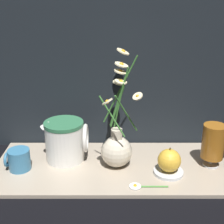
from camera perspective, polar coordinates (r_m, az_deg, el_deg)
The scene contains 9 objects.
ground_plane at distance 1.08m, azimuth -0.24°, elevation -10.24°, with size 6.00×6.00×0.00m, color black.
shelf at distance 1.08m, azimuth -0.24°, elevation -9.96°, with size 0.79×0.34×0.01m.
vase_with_flowers at distance 1.04m, azimuth 0.63°, elevation -6.34°, with size 0.13×0.23×0.38m.
yellow_mug at distance 1.08m, azimuth -16.94°, elevation -8.33°, with size 0.08×0.07×0.07m.
ceramic_pitcher at distance 1.09m, azimuth -8.78°, elevation -4.95°, with size 0.16×0.13×0.15m.
tea_glass at distance 1.09m, azimuth 17.75°, elevation -5.23°, with size 0.07×0.07×0.15m.
saucer_plate at distance 1.05m, azimuth 10.02°, elevation -10.74°, with size 0.10×0.10×0.01m.
orange_fruit at distance 1.02m, azimuth 10.17°, elevation -8.71°, with size 0.08×0.08×0.08m.
loose_daisy at distance 0.97m, azimuth 4.82°, elevation -13.39°, with size 0.12×0.04×0.01m.
Camera 1 is at (0.00, -0.93, 0.56)m, focal length 50.00 mm.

